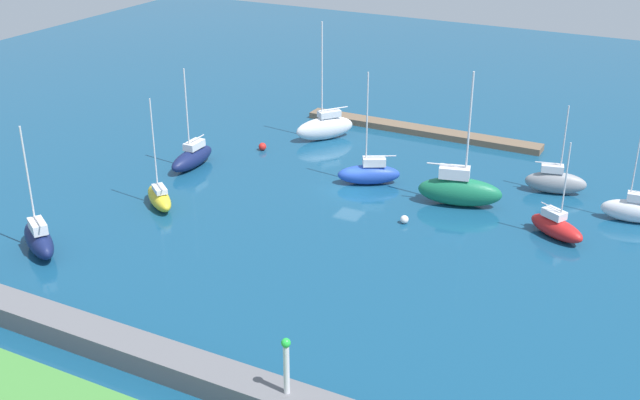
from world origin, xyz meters
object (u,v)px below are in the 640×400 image
sailboat_red_off_beacon (556,227)px  sailboat_white_west_end (325,127)px  sailboat_navy_far_south (192,157)px  mooring_buoy_white (404,219)px  sailboat_yellow_center_basin (159,197)px  sailboat_green_by_breakwater (459,190)px  sailboat_blue_lone_south (369,173)px  sailboat_navy_inner_mooring (39,239)px  mooring_buoy_red (262,147)px  sailboat_gray_east_end (555,181)px  sailboat_white_lone_north (631,210)px  harbor_beacon (286,362)px  pier_dock (420,130)px

sailboat_red_off_beacon → sailboat_white_west_end: bearing=-174.9°
sailboat_navy_far_south → mooring_buoy_white: (-24.41, 2.29, -0.73)m
sailboat_white_west_end → sailboat_navy_far_south: (8.27, 13.82, -0.34)m
sailboat_yellow_center_basin → sailboat_white_west_end: (-5.13, -23.26, 0.48)m
sailboat_red_off_beacon → sailboat_green_by_breakwater: 9.73m
sailboat_yellow_center_basin → sailboat_green_by_breakwater: sailboat_green_by_breakwater is taller
sailboat_blue_lone_south → sailboat_red_off_beacon: size_ratio=1.31×
sailboat_blue_lone_south → sailboat_yellow_center_basin: size_ratio=1.10×
sailboat_white_west_end → mooring_buoy_white: 22.83m
sailboat_navy_inner_mooring → mooring_buoy_red: sailboat_navy_inner_mooring is taller
sailboat_gray_east_end → sailboat_white_west_end: size_ratio=0.66×
sailboat_white_lone_north → sailboat_white_west_end: (33.69, -6.52, 0.30)m
sailboat_blue_lone_south → sailboat_green_by_breakwater: bearing=146.0°
harbor_beacon → sailboat_green_by_breakwater: size_ratio=0.29×
sailboat_white_lone_north → sailboat_navy_inner_mooring: size_ratio=0.85×
sailboat_red_off_beacon → sailboat_white_west_end: sailboat_white_west_end is taller
sailboat_white_lone_north → sailboat_red_off_beacon: sailboat_white_lone_north is taller
sailboat_navy_far_south → mooring_buoy_white: 24.53m
mooring_buoy_red → sailboat_white_lone_north: bearing=179.7°
sailboat_white_west_end → mooring_buoy_red: size_ratio=15.76×
sailboat_yellow_center_basin → sailboat_white_west_end: size_ratio=0.77×
harbor_beacon → sailboat_gray_east_end: (-6.68, -39.82, -2.48)m
harbor_beacon → sailboat_green_by_breakwater: 32.99m
sailboat_red_off_beacon → sailboat_navy_far_south: bearing=-149.2°
sailboat_yellow_center_basin → sailboat_navy_far_south: sailboat_navy_far_south is taller
sailboat_white_lone_north → sailboat_yellow_center_basin: 42.28m
harbor_beacon → sailboat_green_by_breakwater: bearing=-89.0°
sailboat_blue_lone_south → sailboat_navy_far_south: sailboat_blue_lone_south is taller
harbor_beacon → sailboat_white_west_end: (19.68, -43.13, -2.24)m
sailboat_red_off_beacon → mooring_buoy_white: bearing=-135.4°
sailboat_red_off_beacon → mooring_buoy_red: (32.94, -6.34, -0.54)m
pier_dock → sailboat_yellow_center_basin: sailboat_yellow_center_basin is taller
pier_dock → sailboat_white_lone_north: sailboat_white_lone_north is taller
sailboat_blue_lone_south → sailboat_white_west_end: bearing=-73.4°
sailboat_green_by_breakwater → sailboat_navy_inner_mooring: bearing=-152.0°
sailboat_white_west_end → sailboat_navy_far_south: size_ratio=1.27×
sailboat_gray_east_end → sailboat_navy_far_south: sailboat_navy_far_south is taller
harbor_beacon → sailboat_navy_far_south: bearing=-46.4°
sailboat_blue_lone_south → sailboat_navy_far_south: 18.51m
sailboat_white_lone_north → sailboat_white_west_end: 34.32m
mooring_buoy_white → sailboat_gray_east_end: bearing=-128.6°
sailboat_white_west_end → sailboat_red_off_beacon: bearing=103.4°
sailboat_white_west_end → mooring_buoy_white: sailboat_white_west_end is taller
sailboat_blue_lone_south → sailboat_white_west_end: 13.54m
sailboat_blue_lone_south → mooring_buoy_white: 9.30m
sailboat_navy_inner_mooring → sailboat_gray_east_end: (-34.62, -31.59, -0.03)m
mooring_buoy_red → sailboat_white_west_end: bearing=-125.0°
pier_dock → sailboat_white_lone_north: (-24.83, 13.35, 0.78)m
harbor_beacon → sailboat_red_off_beacon: 31.86m
sailboat_white_west_end → sailboat_navy_far_south: 16.10m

